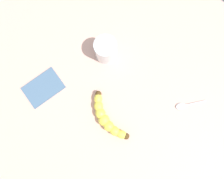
% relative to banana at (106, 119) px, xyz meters
% --- Properties ---
extents(wooden_tabletop, '(1.20, 1.20, 0.03)m').
position_rel_banana_xyz_m(wooden_tabletop, '(-0.03, -0.01, -0.03)').
color(wooden_tabletop, '#DDAA99').
rests_on(wooden_tabletop, ground).
extents(banana, '(0.09, 0.19, 0.04)m').
position_rel_banana_xyz_m(banana, '(0.00, 0.00, 0.00)').
color(banana, '#F0E549').
rests_on(banana, wooden_tabletop).
extents(smoothie_glass, '(0.08, 0.08, 0.10)m').
position_rel_banana_xyz_m(smoothie_glass, '(-0.18, -0.15, 0.03)').
color(smoothie_glass, silver).
rests_on(smoothie_glass, wooden_tabletop).
extents(teaspoon, '(0.10, 0.08, 0.01)m').
position_rel_banana_xyz_m(teaspoon, '(-0.21, 0.18, -0.02)').
color(teaspoon, silver).
rests_on(teaspoon, wooden_tabletop).
extents(folded_napkin, '(0.15, 0.12, 0.01)m').
position_rel_banana_xyz_m(folded_napkin, '(0.06, -0.25, -0.02)').
color(folded_napkin, slate).
rests_on(folded_napkin, wooden_tabletop).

